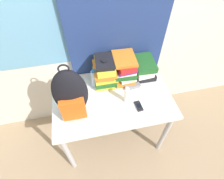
% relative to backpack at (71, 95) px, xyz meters
% --- Properties ---
extents(ground_plane, '(12.00, 12.00, 0.00)m').
position_rel_backpack_xyz_m(ground_plane, '(0.35, -0.26, -0.99)').
color(ground_plane, '#9E8466').
extents(wall_back, '(6.00, 0.06, 2.50)m').
position_rel_backpack_xyz_m(wall_back, '(0.34, 0.54, 0.26)').
color(wall_back, silver).
rests_on(wall_back, ground_plane).
extents(curtain_blue, '(0.94, 0.04, 2.50)m').
position_rel_backpack_xyz_m(curtain_blue, '(0.49, 0.48, 0.26)').
color(curtain_blue, navy).
rests_on(curtain_blue, ground_plane).
extents(desk, '(1.10, 0.71, 0.76)m').
position_rel_backpack_xyz_m(desk, '(0.35, 0.10, -0.34)').
color(desk, silver).
rests_on(desk, ground_plane).
extents(backpack, '(0.27, 0.19, 0.54)m').
position_rel_backpack_xyz_m(backpack, '(0.00, 0.00, 0.00)').
color(backpack, black).
rests_on(backpack, desk).
extents(book_stack_left, '(0.22, 0.27, 0.28)m').
position_rel_backpack_xyz_m(book_stack_left, '(0.32, 0.30, -0.10)').
color(book_stack_left, yellow).
rests_on(book_stack_left, desk).
extents(book_stack_center, '(0.23, 0.29, 0.27)m').
position_rel_backpack_xyz_m(book_stack_center, '(0.52, 0.30, -0.10)').
color(book_stack_center, orange).
rests_on(book_stack_center, desk).
extents(book_stack_right, '(0.22, 0.27, 0.20)m').
position_rel_backpack_xyz_m(book_stack_right, '(0.71, 0.30, -0.14)').
color(book_stack_right, black).
rests_on(book_stack_right, desk).
extents(water_bottle, '(0.06, 0.06, 0.21)m').
position_rel_backpack_xyz_m(water_bottle, '(0.21, 0.27, -0.14)').
color(water_bottle, silver).
rests_on(water_bottle, desk).
extents(sports_bottle, '(0.08, 0.08, 0.30)m').
position_rel_backpack_xyz_m(sports_bottle, '(0.32, 0.28, -0.09)').
color(sports_bottle, white).
rests_on(sports_bottle, desk).
extents(sunscreen_bottle, '(0.05, 0.05, 0.18)m').
position_rel_backpack_xyz_m(sunscreen_bottle, '(0.46, 0.02, -0.15)').
color(sunscreen_bottle, white).
rests_on(sunscreen_bottle, desk).
extents(cell_phone, '(0.06, 0.11, 0.02)m').
position_rel_backpack_xyz_m(cell_phone, '(0.56, -0.07, -0.23)').
color(cell_phone, black).
rests_on(cell_phone, desk).
extents(sunglasses_case, '(0.16, 0.07, 0.04)m').
position_rel_backpack_xyz_m(sunglasses_case, '(0.57, 0.16, -0.22)').
color(sunglasses_case, gray).
rests_on(sunglasses_case, desk).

